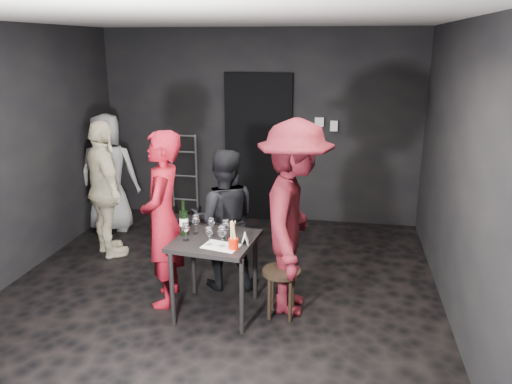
% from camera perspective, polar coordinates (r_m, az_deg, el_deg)
% --- Properties ---
extents(floor, '(4.50, 5.00, 0.02)m').
position_cam_1_polar(floor, '(5.22, -4.55, -11.81)').
color(floor, black).
rests_on(floor, ground).
extents(ceiling, '(4.50, 5.00, 0.02)m').
position_cam_1_polar(ceiling, '(4.60, -5.35, 19.28)').
color(ceiling, silver).
rests_on(ceiling, ground).
extents(wall_back, '(4.50, 0.04, 2.70)m').
position_cam_1_polar(wall_back, '(7.13, 0.36, 7.47)').
color(wall_back, black).
rests_on(wall_back, ground).
extents(wall_front, '(4.50, 0.04, 2.70)m').
position_cam_1_polar(wall_front, '(2.55, -19.98, -10.77)').
color(wall_front, black).
rests_on(wall_front, ground).
extents(wall_left, '(0.04, 5.00, 2.70)m').
position_cam_1_polar(wall_left, '(5.74, -27.19, 3.40)').
color(wall_left, black).
rests_on(wall_left, ground).
extents(wall_right, '(0.04, 5.00, 2.70)m').
position_cam_1_polar(wall_right, '(4.69, 22.71, 1.34)').
color(wall_right, black).
rests_on(wall_right, ground).
extents(doorway, '(0.95, 0.10, 2.10)m').
position_cam_1_polar(doorway, '(7.12, 0.27, 5.01)').
color(doorway, black).
rests_on(doorway, ground).
extents(wallbox_upper, '(0.12, 0.06, 0.12)m').
position_cam_1_polar(wallbox_upper, '(6.97, 7.26, 7.96)').
color(wallbox_upper, '#B7B7B2').
rests_on(wallbox_upper, wall_back).
extents(wallbox_lower, '(0.10, 0.06, 0.14)m').
position_cam_1_polar(wallbox_lower, '(6.97, 8.90, 7.48)').
color(wallbox_lower, '#B7B7B2').
rests_on(wallbox_lower, wall_back).
extents(hand_truck, '(0.41, 0.35, 1.24)m').
position_cam_1_polar(hand_truck, '(7.46, -8.16, -1.19)').
color(hand_truck, '#B2B2B7').
rests_on(hand_truck, floor).
extents(tasting_table, '(0.72, 0.72, 0.75)m').
position_cam_1_polar(tasting_table, '(4.68, -4.70, -6.46)').
color(tasting_table, black).
rests_on(tasting_table, floor).
extents(stool, '(0.36, 0.36, 0.47)m').
position_cam_1_polar(stool, '(4.72, 2.93, -9.87)').
color(stool, '#322213').
rests_on(stool, floor).
extents(server_red, '(0.58, 0.79, 1.97)m').
position_cam_1_polar(server_red, '(4.83, -10.68, -1.70)').
color(server_red, maroon).
rests_on(server_red, floor).
extents(woman_black, '(0.77, 0.51, 1.45)m').
position_cam_1_polar(woman_black, '(5.16, -3.69, -3.27)').
color(woman_black, black).
rests_on(woman_black, floor).
extents(man_maroon, '(0.71, 1.48, 2.28)m').
position_cam_1_polar(man_maroon, '(4.57, 4.44, -0.50)').
color(man_maroon, '#4E0F18').
rests_on(man_maroon, floor).
extents(bystander_cream, '(1.09, 1.11, 1.80)m').
position_cam_1_polar(bystander_cream, '(6.13, -16.94, 0.93)').
color(bystander_cream, beige).
rests_on(bystander_cream, floor).
extents(bystander_grey, '(0.91, 0.59, 1.72)m').
position_cam_1_polar(bystander_grey, '(6.99, -16.54, 2.51)').
color(bystander_grey, gray).
rests_on(bystander_grey, floor).
extents(tasting_mat, '(0.36, 0.28, 0.00)m').
position_cam_1_polar(tasting_mat, '(4.47, -4.01, -6.19)').
color(tasting_mat, white).
rests_on(tasting_mat, tasting_table).
extents(wine_glass_a, '(0.09, 0.09, 0.19)m').
position_cam_1_polar(wine_glass_a, '(4.60, -8.05, -4.41)').
color(wine_glass_a, white).
rests_on(wine_glass_a, tasting_table).
extents(wine_glass_b, '(0.09, 0.09, 0.20)m').
position_cam_1_polar(wine_glass_b, '(4.75, -6.90, -3.60)').
color(wine_glass_b, white).
rests_on(wine_glass_b, tasting_table).
extents(wine_glass_c, '(0.09, 0.09, 0.18)m').
position_cam_1_polar(wine_glass_c, '(4.72, -5.15, -3.83)').
color(wine_glass_c, white).
rests_on(wine_glass_c, tasting_table).
extents(wine_glass_d, '(0.09, 0.09, 0.18)m').
position_cam_1_polar(wine_glass_d, '(4.47, -5.38, -4.95)').
color(wine_glass_d, white).
rests_on(wine_glass_d, tasting_table).
extents(wine_glass_e, '(0.08, 0.08, 0.21)m').
position_cam_1_polar(wine_glass_e, '(4.43, -3.92, -4.97)').
color(wine_glass_e, white).
rests_on(wine_glass_e, tasting_table).
extents(wine_glass_f, '(0.08, 0.08, 0.20)m').
position_cam_1_polar(wine_glass_f, '(4.60, -3.49, -4.20)').
color(wine_glass_f, white).
rests_on(wine_glass_f, tasting_table).
extents(wine_bottle, '(0.08, 0.08, 0.33)m').
position_cam_1_polar(wine_bottle, '(4.72, -8.25, -3.39)').
color(wine_bottle, black).
rests_on(wine_bottle, tasting_table).
extents(breadstick_cup, '(0.09, 0.09, 0.28)m').
position_cam_1_polar(breadstick_cup, '(4.36, -2.62, -5.02)').
color(breadstick_cup, red).
rests_on(breadstick_cup, tasting_table).
extents(reserved_card, '(0.09, 0.13, 0.09)m').
position_cam_1_polar(reserved_card, '(4.51, -1.45, -5.33)').
color(reserved_card, white).
rests_on(reserved_card, tasting_table).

